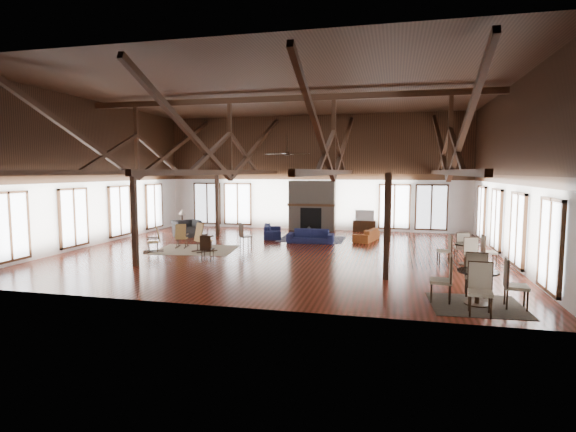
% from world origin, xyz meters
% --- Properties ---
extents(floor, '(16.00, 16.00, 0.00)m').
position_xyz_m(floor, '(0.00, 0.00, 0.00)').
color(floor, maroon).
rests_on(floor, ground).
extents(ceiling, '(16.00, 14.00, 0.02)m').
position_xyz_m(ceiling, '(0.00, 0.00, 6.00)').
color(ceiling, black).
rests_on(ceiling, wall_back).
extents(wall_back, '(16.00, 0.02, 6.00)m').
position_xyz_m(wall_back, '(0.00, 7.00, 3.00)').
color(wall_back, white).
rests_on(wall_back, floor).
extents(wall_front, '(16.00, 0.02, 6.00)m').
position_xyz_m(wall_front, '(0.00, -7.00, 3.00)').
color(wall_front, white).
rests_on(wall_front, floor).
extents(wall_left, '(0.02, 14.00, 6.00)m').
position_xyz_m(wall_left, '(-8.00, 0.00, 3.00)').
color(wall_left, white).
rests_on(wall_left, floor).
extents(wall_right, '(0.02, 14.00, 6.00)m').
position_xyz_m(wall_right, '(8.00, 0.00, 3.00)').
color(wall_right, white).
rests_on(wall_right, floor).
extents(roof_truss, '(15.60, 14.07, 3.14)m').
position_xyz_m(roof_truss, '(0.00, 0.00, 4.03)').
color(roof_truss, black).
rests_on(roof_truss, wall_back).
extents(post_grid, '(8.16, 7.16, 3.05)m').
position_xyz_m(post_grid, '(0.00, 0.00, 1.52)').
color(post_grid, black).
rests_on(post_grid, floor).
extents(fireplace, '(2.50, 0.69, 2.60)m').
position_xyz_m(fireplace, '(0.00, 6.67, 1.29)').
color(fireplace, '#756759').
rests_on(fireplace, floor).
extents(ceiling_fan, '(1.60, 1.60, 0.75)m').
position_xyz_m(ceiling_fan, '(0.50, -1.00, 3.73)').
color(ceiling_fan, black).
rests_on(ceiling_fan, roof_truss).
extents(sofa_navy_front, '(2.03, 0.85, 0.58)m').
position_xyz_m(sofa_navy_front, '(0.70, 2.53, 0.29)').
color(sofa_navy_front, '#16193D').
rests_on(sofa_navy_front, floor).
extents(sofa_navy_left, '(2.14, 1.27, 0.59)m').
position_xyz_m(sofa_navy_left, '(-1.34, 3.74, 0.29)').
color(sofa_navy_left, '#181C42').
rests_on(sofa_navy_left, floor).
extents(sofa_orange, '(1.94, 1.13, 0.53)m').
position_xyz_m(sofa_orange, '(3.02, 3.67, 0.27)').
color(sofa_orange, brown).
rests_on(sofa_orange, floor).
extents(coffee_table, '(1.08, 0.54, 0.41)m').
position_xyz_m(coffee_table, '(0.45, 3.66, 0.36)').
color(coffee_table, brown).
rests_on(coffee_table, floor).
extents(vase, '(0.18, 0.18, 0.19)m').
position_xyz_m(vase, '(0.41, 3.67, 0.51)').
color(vase, '#B2B2B2').
rests_on(vase, coffee_table).
extents(armchair, '(1.56, 1.56, 0.76)m').
position_xyz_m(armchair, '(-5.40, 3.04, 0.38)').
color(armchair, '#2B2C2E').
rests_on(armchair, floor).
extents(side_table_lamp, '(0.48, 0.48, 1.23)m').
position_xyz_m(side_table_lamp, '(-6.00, 3.83, 0.46)').
color(side_table_lamp, black).
rests_on(side_table_lamp, floor).
extents(rocking_chair_a, '(0.56, 0.82, 0.97)m').
position_xyz_m(rocking_chair_a, '(-4.18, 0.09, 0.46)').
color(rocking_chair_a, '#A5773E').
rests_on(rocking_chair_a, floor).
extents(rocking_chair_b, '(0.90, 0.97, 1.12)m').
position_xyz_m(rocking_chair_b, '(-2.96, -0.62, 0.53)').
color(rocking_chair_b, '#A5773E').
rests_on(rocking_chair_b, floor).
extents(rocking_chair_c, '(0.86, 0.72, 0.98)m').
position_xyz_m(rocking_chair_c, '(-4.70, -1.01, 0.46)').
color(rocking_chair_c, '#A5773E').
rests_on(rocking_chair_c, floor).
extents(side_chair_a, '(0.60, 0.60, 1.01)m').
position_xyz_m(side_chair_a, '(-1.72, 0.67, 0.59)').
color(side_chair_a, black).
rests_on(side_chair_a, floor).
extents(side_chair_b, '(0.41, 0.41, 0.92)m').
position_xyz_m(side_chair_b, '(-2.02, -2.34, 0.53)').
color(side_chair_b, black).
rests_on(side_chair_b, floor).
extents(cafe_table_near, '(2.17, 2.17, 1.12)m').
position_xyz_m(cafe_table_near, '(6.11, -5.53, 0.56)').
color(cafe_table_near, black).
rests_on(cafe_table_near, floor).
extents(cafe_table_far, '(1.90, 1.90, 0.98)m').
position_xyz_m(cafe_table_far, '(6.56, -0.79, 0.49)').
color(cafe_table_far, black).
rests_on(cafe_table_far, floor).
extents(cup_near, '(0.13, 0.13, 0.09)m').
position_xyz_m(cup_near, '(6.03, -5.48, 0.85)').
color(cup_near, '#B2B2B2').
rests_on(cup_near, cafe_table_near).
extents(cup_far, '(0.15, 0.15, 0.10)m').
position_xyz_m(cup_far, '(6.63, -0.79, 0.76)').
color(cup_far, '#B2B2B2').
rests_on(cup_far, cafe_table_far).
extents(tv_console, '(1.14, 0.43, 0.57)m').
position_xyz_m(tv_console, '(2.72, 6.75, 0.28)').
color(tv_console, black).
rests_on(tv_console, floor).
extents(television, '(0.96, 0.21, 0.55)m').
position_xyz_m(television, '(2.75, 6.75, 0.84)').
color(television, '#B2B2B2').
rests_on(television, tv_console).
extents(rug_tan, '(3.31, 2.75, 0.01)m').
position_xyz_m(rug_tan, '(-3.38, -0.26, 0.01)').
color(rug_tan, tan).
rests_on(rug_tan, floor).
extents(rug_navy, '(2.94, 2.21, 0.01)m').
position_xyz_m(rug_navy, '(0.57, 3.56, 0.01)').
color(rug_navy, '#1A1D49').
rests_on(rug_navy, floor).
extents(rug_dark, '(2.17, 1.99, 0.01)m').
position_xyz_m(rug_dark, '(6.10, -5.59, 0.01)').
color(rug_dark, black).
rests_on(rug_dark, floor).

